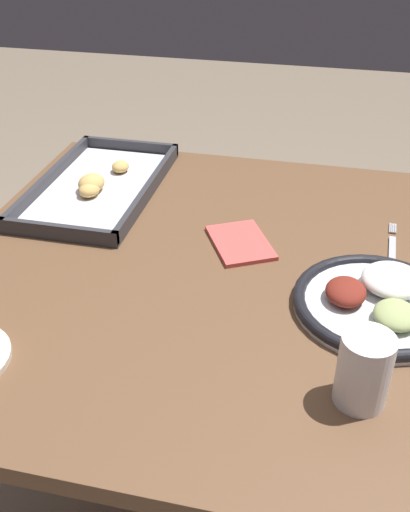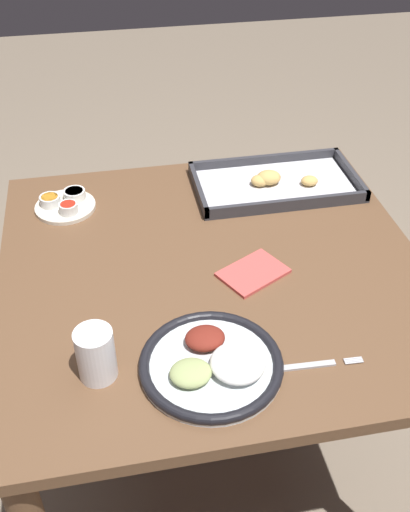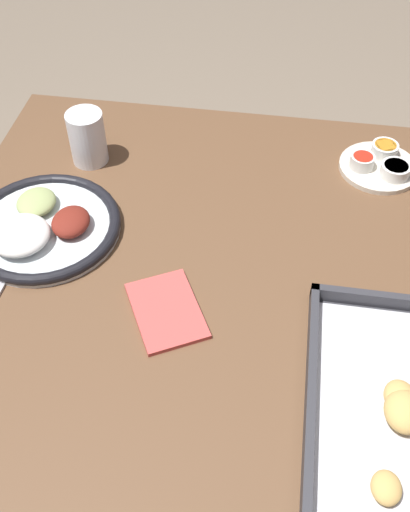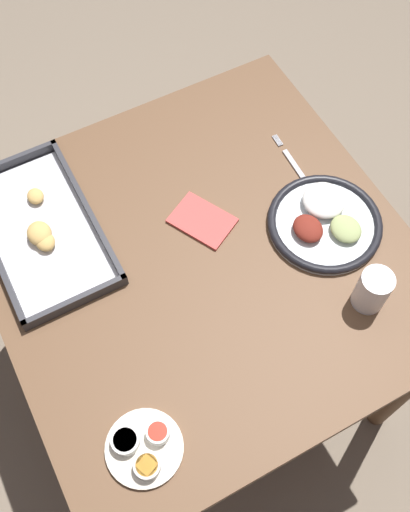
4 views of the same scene
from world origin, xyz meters
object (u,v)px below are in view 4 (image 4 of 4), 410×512
object	(u,v)px
dinner_plate	(325,221)
fork	(298,171)
drinking_cup	(372,290)
napkin	(202,221)
baking_tray	(42,229)
saucer_plate	(143,447)

from	to	relation	value
dinner_plate	fork	size ratio (longest dim) A/B	1.21
drinking_cup	napkin	world-z (taller)	drinking_cup
fork	napkin	world-z (taller)	napkin
fork	baking_tray	world-z (taller)	baking_tray
baking_tray	napkin	distance (m)	0.37
drinking_cup	napkin	size ratio (longest dim) A/B	0.62
saucer_plate	drinking_cup	world-z (taller)	drinking_cup
dinner_plate	saucer_plate	bearing A→B (deg)	114.04
baking_tray	napkin	world-z (taller)	baking_tray
fork	baking_tray	distance (m)	0.62
fork	napkin	xyz separation A→B (m)	(-0.02, 0.27, 0.00)
saucer_plate	fork	bearing A→B (deg)	-55.79
dinner_plate	saucer_plate	distance (m)	0.64
dinner_plate	drinking_cup	world-z (taller)	drinking_cup
baking_tray	dinner_plate	bearing A→B (deg)	-116.17
fork	drinking_cup	world-z (taller)	drinking_cup
napkin	saucer_plate	bearing A→B (deg)	139.67
fork	napkin	distance (m)	0.27
fork	baking_tray	size ratio (longest dim) A/B	0.51
fork	napkin	bearing A→B (deg)	96.05
dinner_plate	baking_tray	world-z (taller)	dinner_plate
dinner_plate	drinking_cup	bearing A→B (deg)	172.94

